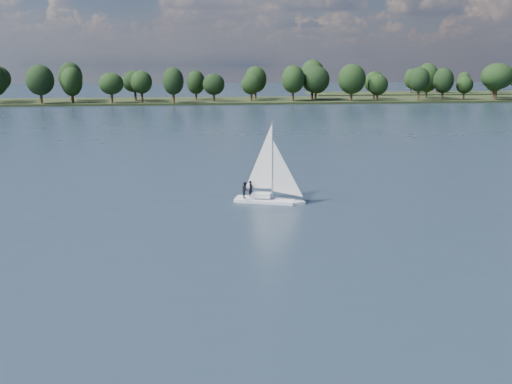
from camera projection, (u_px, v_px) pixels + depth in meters
ground at (238, 136)px, 116.46m from camera, size 700.00×700.00×0.00m
far_shore at (213, 102)px, 224.98m from camera, size 660.00×40.00×1.50m
sailboat at (266, 179)px, 59.55m from camera, size 7.03×4.15×8.95m
treeline at (208, 81)px, 219.45m from camera, size 562.72×73.82×17.16m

